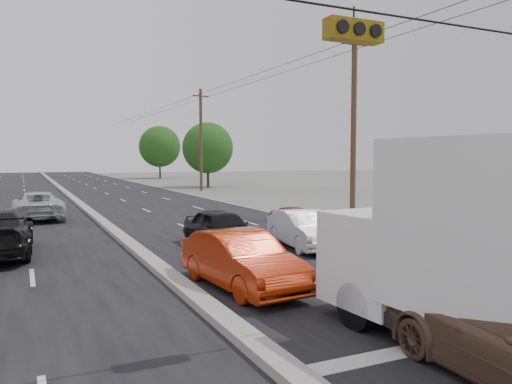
% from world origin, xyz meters
% --- Properties ---
extents(ground, '(200.00, 200.00, 0.00)m').
position_xyz_m(ground, '(0.00, 0.00, 0.00)').
color(ground, '#606356').
rests_on(ground, ground).
extents(road_surface, '(20.00, 160.00, 0.02)m').
position_xyz_m(road_surface, '(0.00, 30.00, 0.00)').
color(road_surface, black).
rests_on(road_surface, ground).
extents(center_median, '(0.50, 160.00, 0.20)m').
position_xyz_m(center_median, '(0.00, 30.00, 0.10)').
color(center_median, gray).
rests_on(center_median, ground).
extents(utility_pole_right_b, '(1.60, 0.30, 10.00)m').
position_xyz_m(utility_pole_right_b, '(12.50, 15.00, 5.11)').
color(utility_pole_right_b, '#422D1E').
rests_on(utility_pole_right_b, ground).
extents(utility_pole_right_c, '(1.60, 0.30, 10.00)m').
position_xyz_m(utility_pole_right_c, '(12.50, 40.00, 5.11)').
color(utility_pole_right_c, '#422D1E').
rests_on(utility_pole_right_c, ground).
extents(traffic_signals, '(25.00, 0.30, 0.54)m').
position_xyz_m(traffic_signals, '(1.40, 0.00, 5.49)').
color(traffic_signals, black).
rests_on(traffic_signals, ground).
extents(tree_right_mid, '(5.60, 5.60, 7.14)m').
position_xyz_m(tree_right_mid, '(15.00, 45.00, 4.34)').
color(tree_right_mid, '#382619').
rests_on(tree_right_mid, ground).
extents(tree_right_far, '(6.40, 6.40, 8.16)m').
position_xyz_m(tree_right_far, '(16.00, 70.00, 4.96)').
color(tree_right_far, '#382619').
rests_on(tree_right_far, ground).
extents(red_sedan, '(1.95, 4.54, 1.45)m').
position_xyz_m(red_sedan, '(1.40, 4.49, 0.73)').
color(red_sedan, '#A7260A').
rests_on(red_sedan, ground).
extents(queue_car_a, '(2.04, 4.30, 1.42)m').
position_xyz_m(queue_car_a, '(3.00, 9.96, 0.71)').
color(queue_car_a, black).
rests_on(queue_car_a, ground).
extents(queue_car_b, '(1.94, 4.30, 1.37)m').
position_xyz_m(queue_car_b, '(5.73, 8.73, 0.68)').
color(queue_car_b, white).
rests_on(queue_car_b, ground).
extents(queue_car_d, '(2.73, 5.62, 1.57)m').
position_xyz_m(queue_car_d, '(8.30, 4.00, 0.79)').
color(queue_car_d, navy).
rests_on(queue_car_d, ground).
extents(queue_car_e, '(1.60, 3.63, 1.22)m').
position_xyz_m(queue_car_e, '(7.13, 11.63, 0.61)').
color(queue_car_e, maroon).
rests_on(queue_car_e, ground).
extents(oncoming_far, '(2.52, 5.39, 1.49)m').
position_xyz_m(oncoming_far, '(-2.86, 21.94, 0.75)').
color(oncoming_far, '#B5B7BD').
rests_on(oncoming_far, ground).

